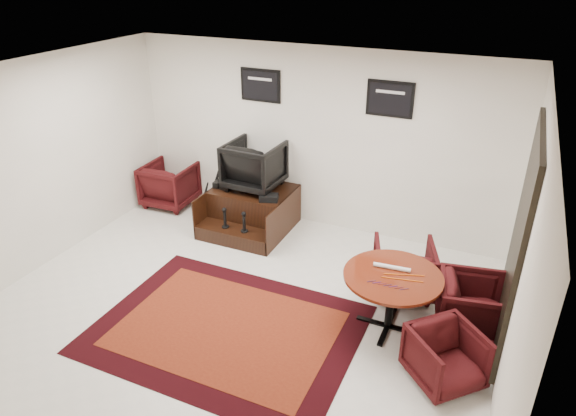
{
  "coord_description": "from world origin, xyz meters",
  "views": [
    {
      "loc": [
        2.67,
        -4.48,
        3.95
      ],
      "look_at": [
        0.26,
        0.9,
        1.02
      ],
      "focal_mm": 32.0,
      "sensor_mm": 36.0,
      "label": 1
    }
  ],
  "objects_px": {
    "meeting_table": "(392,282)",
    "table_chair_window": "(472,304)",
    "shine_podium": "(252,210)",
    "shine_chair": "(254,163)",
    "table_chair_back": "(404,266)",
    "table_chair_corner": "(446,355)",
    "armchair_side": "(169,182)"
  },
  "relations": [
    {
      "from": "table_chair_corner",
      "to": "shine_chair",
      "type": "bearing_deg",
      "value": 100.39
    },
    {
      "from": "shine_chair",
      "to": "table_chair_corner",
      "type": "distance_m",
      "value": 4.1
    },
    {
      "from": "meeting_table",
      "to": "table_chair_back",
      "type": "relative_size",
      "value": 1.47
    },
    {
      "from": "shine_podium",
      "to": "meeting_table",
      "type": "xyz_separation_m",
      "value": [
        2.61,
        -1.54,
        0.35
      ]
    },
    {
      "from": "armchair_side",
      "to": "table_chair_corner",
      "type": "relative_size",
      "value": 1.22
    },
    {
      "from": "shine_podium",
      "to": "table_chair_back",
      "type": "bearing_deg",
      "value": -16.37
    },
    {
      "from": "armchair_side",
      "to": "table_chair_corner",
      "type": "bearing_deg",
      "value": 152.77
    },
    {
      "from": "shine_podium",
      "to": "meeting_table",
      "type": "height_order",
      "value": "meeting_table"
    },
    {
      "from": "shine_chair",
      "to": "table_chair_window",
      "type": "height_order",
      "value": "shine_chair"
    },
    {
      "from": "table_chair_back",
      "to": "table_chair_window",
      "type": "xyz_separation_m",
      "value": [
        0.89,
        -0.47,
        -0.0
      ]
    },
    {
      "from": "shine_chair",
      "to": "table_chair_window",
      "type": "distance_m",
      "value": 3.79
    },
    {
      "from": "shine_podium",
      "to": "armchair_side",
      "type": "xyz_separation_m",
      "value": [
        -1.69,
        0.17,
        0.12
      ]
    },
    {
      "from": "shine_chair",
      "to": "meeting_table",
      "type": "xyz_separation_m",
      "value": [
        2.61,
        -1.68,
        -0.41
      ]
    },
    {
      "from": "shine_chair",
      "to": "shine_podium",
      "type": "bearing_deg",
      "value": 91.98
    },
    {
      "from": "armchair_side",
      "to": "meeting_table",
      "type": "relative_size",
      "value": 0.74
    },
    {
      "from": "shine_podium",
      "to": "armchair_side",
      "type": "relative_size",
      "value": 1.55
    },
    {
      "from": "shine_chair",
      "to": "armchair_side",
      "type": "height_order",
      "value": "shine_chair"
    },
    {
      "from": "table_chair_back",
      "to": "table_chair_corner",
      "type": "bearing_deg",
      "value": 99.98
    },
    {
      "from": "shine_podium",
      "to": "armchair_side",
      "type": "height_order",
      "value": "armchair_side"
    },
    {
      "from": "meeting_table",
      "to": "table_chair_corner",
      "type": "distance_m",
      "value": 0.99
    },
    {
      "from": "meeting_table",
      "to": "table_chair_window",
      "type": "relative_size",
      "value": 1.48
    },
    {
      "from": "meeting_table",
      "to": "shine_chair",
      "type": "bearing_deg",
      "value": 147.22
    },
    {
      "from": "shine_podium",
      "to": "table_chair_corner",
      "type": "distance_m",
      "value": 3.96
    },
    {
      "from": "armchair_side",
      "to": "table_chair_window",
      "type": "xyz_separation_m",
      "value": [
        5.16,
        -1.39,
        -0.03
      ]
    },
    {
      "from": "meeting_table",
      "to": "table_chair_window",
      "type": "xyz_separation_m",
      "value": [
        0.87,
        0.32,
        -0.26
      ]
    },
    {
      "from": "table_chair_window",
      "to": "shine_podium",
      "type": "bearing_deg",
      "value": 60.18
    },
    {
      "from": "shine_podium",
      "to": "table_chair_corner",
      "type": "height_order",
      "value": "table_chair_corner"
    },
    {
      "from": "shine_chair",
      "to": "table_chair_window",
      "type": "relative_size",
      "value": 1.1
    },
    {
      "from": "table_chair_window",
      "to": "table_chair_corner",
      "type": "xyz_separation_m",
      "value": [
        -0.14,
        -0.92,
        -0.04
      ]
    },
    {
      "from": "shine_podium",
      "to": "shine_chair",
      "type": "relative_size",
      "value": 1.54
    },
    {
      "from": "table_chair_back",
      "to": "table_chair_corner",
      "type": "distance_m",
      "value": 1.57
    },
    {
      "from": "shine_chair",
      "to": "table_chair_corner",
      "type": "relative_size",
      "value": 1.23
    }
  ]
}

